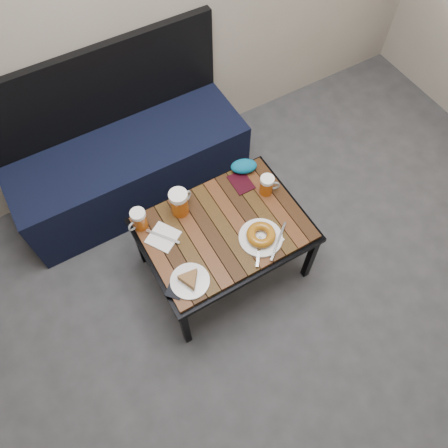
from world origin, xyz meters
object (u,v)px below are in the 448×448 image
cafe_table (224,231)px  plate_pie (190,280)px  bench (129,163)px  beer_mug_centre (180,202)px  passport_navy (176,288)px  beer_mug_right (267,185)px  beer_mug_left (139,220)px  passport_burgundy (241,182)px  knit_pouch (244,166)px  plate_bagel (261,236)px

cafe_table → plate_pie: plate_pie is taller
bench → beer_mug_centre: bearing=-82.9°
cafe_table → passport_navy: size_ratio=7.88×
beer_mug_right → plate_pie: (-0.59, -0.25, -0.04)m
beer_mug_left → plate_pie: 0.40m
passport_burgundy → cafe_table: bearing=-137.8°
beer_mug_right → plate_pie: 0.64m
beer_mug_right → knit_pouch: size_ratio=0.82×
bench → plate_pie: bearing=-94.2°
cafe_table → passport_burgundy: size_ratio=5.95×
beer_mug_centre → plate_pie: beer_mug_centre is taller
plate_pie → knit_pouch: bearing=37.9°
plate_pie → passport_burgundy: size_ratio=1.33×
beer_mug_right → knit_pouch: bearing=121.3°
beer_mug_right → passport_burgundy: size_ratio=0.84×
beer_mug_centre → passport_burgundy: beer_mug_centre is taller
beer_mug_centre → passport_navy: beer_mug_centre is taller
beer_mug_left → passport_navy: (0.00, -0.39, -0.06)m
passport_burgundy → passport_navy: bearing=-146.8°
passport_navy → passport_burgundy: passport_burgundy is taller
plate_bagel → knit_pouch: size_ratio=1.85×
passport_navy → beer_mug_centre: bearing=107.6°
plate_bagel → beer_mug_right: bearing=51.7°
beer_mug_left → plate_bagel: 0.61m
knit_pouch → beer_mug_left: bearing=-176.0°
bench → beer_mug_left: bearing=-104.3°
plate_bagel → passport_burgundy: bearing=74.8°
cafe_table → knit_pouch: bearing=43.4°
bench → passport_burgundy: bench is taller
cafe_table → passport_navy: bearing=-154.1°
beer_mug_right → passport_navy: beer_mug_right is taller
bench → beer_mug_centre: (0.07, -0.59, 0.28)m
passport_navy → knit_pouch: 0.77m
beer_mug_centre → plate_pie: size_ratio=0.82×
knit_pouch → beer_mug_centre: bearing=-171.5°
beer_mug_centre → cafe_table: bearing=-78.1°
bench → beer_mug_left: 0.64m
plate_bagel → passport_navy: size_ratio=2.49×
beer_mug_left → passport_burgundy: (0.58, -0.02, -0.06)m
plate_bagel → knit_pouch: (0.15, 0.41, 0.01)m
plate_pie → passport_navy: (-0.07, 0.00, -0.02)m
bench → passport_navy: bench is taller
beer_mug_centre → passport_navy: size_ratio=1.44×
passport_burgundy → knit_pouch: knit_pouch is taller
beer_mug_right → passport_burgundy: 0.15m
plate_bagel → knit_pouch: 0.44m
bench → plate_bagel: size_ratio=5.27×
beer_mug_left → plate_bagel: bearing=126.2°
plate_bagel → passport_navy: plate_bagel is taller
bench → passport_burgundy: 0.76m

